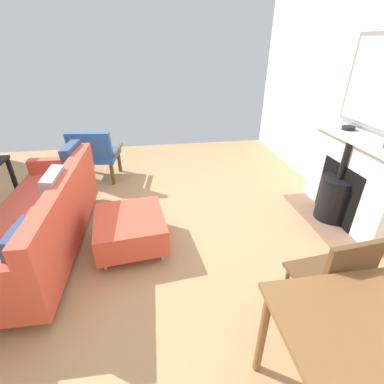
{
  "coord_description": "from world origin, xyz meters",
  "views": [
    {
      "loc": [
        -0.43,
        2.65,
        1.88
      ],
      "look_at": [
        -0.78,
        0.38,
        0.64
      ],
      "focal_mm": 25.99,
      "sensor_mm": 36.0,
      "label": 1
    }
  ],
  "objects_px": {
    "fireplace": "(347,185)",
    "mantel_bowl_near": "(348,128)",
    "ottoman": "(130,228)",
    "sofa": "(43,219)",
    "armchair_accent": "(95,152)",
    "dining_chair_near_fireplace": "(334,280)"
  },
  "relations": [
    {
      "from": "fireplace",
      "to": "dining_chair_near_fireplace",
      "type": "height_order",
      "value": "fireplace"
    },
    {
      "from": "mantel_bowl_near",
      "to": "fireplace",
      "type": "bearing_deg",
      "value": 80.59
    },
    {
      "from": "sofa",
      "to": "armchair_accent",
      "type": "distance_m",
      "value": 1.59
    },
    {
      "from": "armchair_accent",
      "to": "dining_chair_near_fireplace",
      "type": "relative_size",
      "value": 0.92
    },
    {
      "from": "mantel_bowl_near",
      "to": "dining_chair_near_fireplace",
      "type": "height_order",
      "value": "mantel_bowl_near"
    },
    {
      "from": "fireplace",
      "to": "dining_chair_near_fireplace",
      "type": "relative_size",
      "value": 1.55
    },
    {
      "from": "fireplace",
      "to": "mantel_bowl_near",
      "type": "height_order",
      "value": "mantel_bowl_near"
    },
    {
      "from": "fireplace",
      "to": "sofa",
      "type": "distance_m",
      "value": 3.26
    },
    {
      "from": "sofa",
      "to": "ottoman",
      "type": "bearing_deg",
      "value": 172.89
    },
    {
      "from": "armchair_accent",
      "to": "fireplace",
      "type": "bearing_deg",
      "value": 153.0
    },
    {
      "from": "mantel_bowl_near",
      "to": "armchair_accent",
      "type": "xyz_separation_m",
      "value": [
        3.03,
        -1.24,
        -0.58
      ]
    },
    {
      "from": "fireplace",
      "to": "armchair_accent",
      "type": "xyz_separation_m",
      "value": [
        2.98,
        -1.52,
        -0.0
      ]
    },
    {
      "from": "fireplace",
      "to": "ottoman",
      "type": "xyz_separation_m",
      "value": [
        2.43,
        0.14,
        -0.23
      ]
    },
    {
      "from": "fireplace",
      "to": "armchair_accent",
      "type": "distance_m",
      "value": 3.35
    },
    {
      "from": "sofa",
      "to": "ottoman",
      "type": "relative_size",
      "value": 2.6
    },
    {
      "from": "fireplace",
      "to": "sofa",
      "type": "xyz_separation_m",
      "value": [
        3.26,
        0.04,
        -0.1
      ]
    },
    {
      "from": "sofa",
      "to": "dining_chair_near_fireplace",
      "type": "height_order",
      "value": "dining_chair_near_fireplace"
    },
    {
      "from": "dining_chair_near_fireplace",
      "to": "fireplace",
      "type": "bearing_deg",
      "value": -127.91
    },
    {
      "from": "mantel_bowl_near",
      "to": "ottoman",
      "type": "relative_size",
      "value": 0.18
    },
    {
      "from": "sofa",
      "to": "dining_chair_near_fireplace",
      "type": "xyz_separation_m",
      "value": [
        -2.21,
        1.3,
        0.16
      ]
    },
    {
      "from": "ottoman",
      "to": "fireplace",
      "type": "bearing_deg",
      "value": -176.62
    },
    {
      "from": "sofa",
      "to": "armchair_accent",
      "type": "height_order",
      "value": "sofa"
    }
  ]
}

